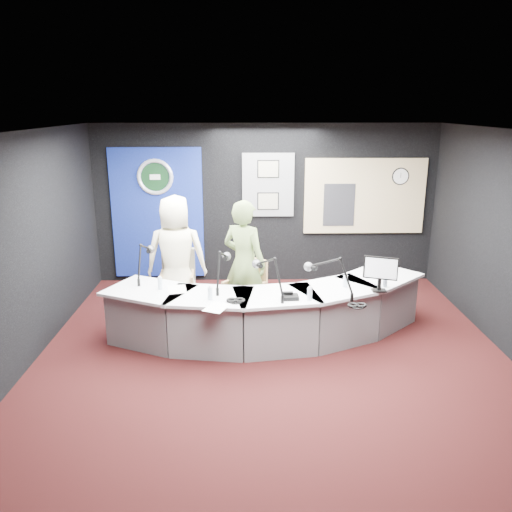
{
  "coord_description": "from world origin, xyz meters",
  "views": [
    {
      "loc": [
        -0.32,
        -5.94,
        3.08
      ],
      "look_at": [
        -0.2,
        0.8,
        1.1
      ],
      "focal_mm": 36.0,
      "sensor_mm": 36.0,
      "label": 1
    }
  ],
  "objects_px": {
    "broadcast_desk": "(267,312)",
    "armchair_right": "(244,295)",
    "armchair_left": "(178,287)",
    "person_woman": "(244,264)",
    "person_man": "(176,256)"
  },
  "relations": [
    {
      "from": "armchair_right",
      "to": "person_woman",
      "type": "height_order",
      "value": "person_woman"
    },
    {
      "from": "broadcast_desk",
      "to": "person_woman",
      "type": "relative_size",
      "value": 2.44
    },
    {
      "from": "armchair_left",
      "to": "armchair_right",
      "type": "bearing_deg",
      "value": -25.53
    },
    {
      "from": "armchair_right",
      "to": "person_man",
      "type": "xyz_separation_m",
      "value": [
        -1.02,
        0.4,
        0.47
      ]
    },
    {
      "from": "armchair_left",
      "to": "armchair_right",
      "type": "xyz_separation_m",
      "value": [
        1.02,
        -0.4,
        0.01
      ]
    },
    {
      "from": "armchair_left",
      "to": "person_man",
      "type": "bearing_deg",
      "value": 0.0
    },
    {
      "from": "person_man",
      "to": "person_woman",
      "type": "height_order",
      "value": "person_woman"
    },
    {
      "from": "armchair_left",
      "to": "armchair_right",
      "type": "height_order",
      "value": "armchair_right"
    },
    {
      "from": "broadcast_desk",
      "to": "armchair_right",
      "type": "height_order",
      "value": "armchair_right"
    },
    {
      "from": "armchair_right",
      "to": "person_woman",
      "type": "bearing_deg",
      "value": 0.0
    },
    {
      "from": "armchair_left",
      "to": "person_man",
      "type": "distance_m",
      "value": 0.48
    },
    {
      "from": "broadcast_desk",
      "to": "person_man",
      "type": "distance_m",
      "value": 1.68
    },
    {
      "from": "person_man",
      "to": "broadcast_desk",
      "type": "bearing_deg",
      "value": 143.52
    },
    {
      "from": "armchair_right",
      "to": "broadcast_desk",
      "type": "bearing_deg",
      "value": -17.19
    },
    {
      "from": "broadcast_desk",
      "to": "armchair_left",
      "type": "distance_m",
      "value": 1.59
    }
  ]
}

